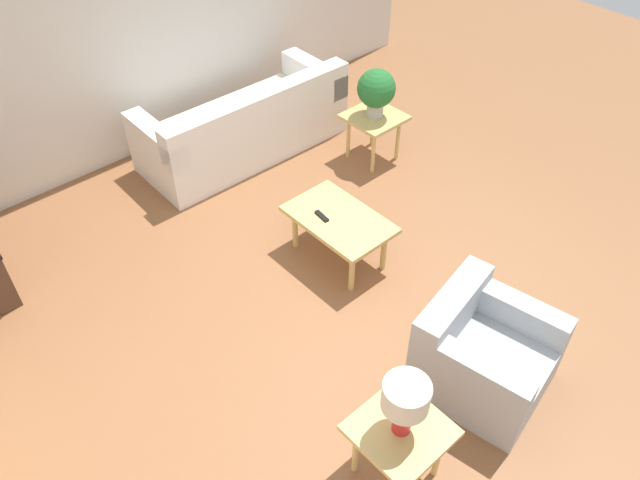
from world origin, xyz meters
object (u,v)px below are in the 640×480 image
armchair (481,354)px  side_table_lamp (400,435)px  potted_plant (376,90)px  coffee_table (339,223)px  sofa (246,127)px  table_lamp (405,400)px  side_table_plant (374,122)px

armchair → side_table_lamp: armchair is taller
potted_plant → side_table_lamp: bearing=136.8°
coffee_table → side_table_lamp: (-1.72, 1.11, 0.05)m
armchair → coffee_table: armchair is taller
side_table_lamp → potted_plant: 3.56m
coffee_table → sofa: bearing=-12.1°
side_table_lamp → table_lamp: size_ratio=1.24×
sofa → coffee_table: 1.90m
coffee_table → table_lamp: (-1.72, 1.11, 0.43)m
sofa → side_table_plant: sofa is taller
armchair → coffee_table: 1.63m
coffee_table → side_table_plant: size_ratio=1.69×
side_table_plant → table_lamp: 3.57m
sofa → side_table_plant: size_ratio=4.09×
coffee_table → side_table_lamp: side_table_lamp is taller
coffee_table → side_table_plant: side_table_plant is taller
sofa → coffee_table: (-1.85, 0.40, 0.09)m
side_table_lamp → armchair: bearing=-84.4°
sofa → side_table_lamp: size_ratio=4.09×
armchair → side_table_plant: bearing=48.8°
armchair → side_table_plant: 2.89m
armchair → potted_plant: potted_plant is taller
sofa → coffee_table: sofa is taller
side_table_plant → side_table_lamp: same height
side_table_plant → side_table_lamp: (-2.58, 2.43, 0.00)m
sofa → armchair: (-3.48, 0.55, -0.00)m
armchair → side_table_plant: armchair is taller
armchair → coffee_table: bearing=73.9°
sofa → table_lamp: size_ratio=5.07×
armchair → coffee_table: (1.62, -0.15, 0.09)m
armchair → sofa: bearing=70.3°
side_table_lamp → table_lamp: table_lamp is taller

